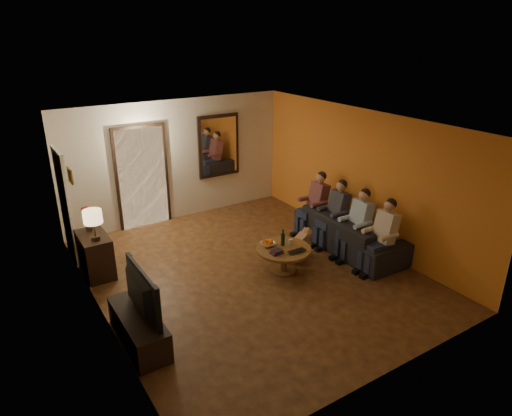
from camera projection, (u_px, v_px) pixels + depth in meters
floor at (251, 273)px, 7.93m from camera, size 5.00×6.00×0.01m
ceiling at (250, 124)px, 6.96m from camera, size 5.00×6.00×0.01m
back_wall at (177, 161)px, 9.80m from camera, size 5.00×0.02×2.60m
front_wall at (391, 285)px, 5.10m from camera, size 5.00×0.02×2.60m
left_wall at (94, 239)px, 6.20m from camera, size 0.02×6.00×2.60m
right_wall at (362, 178)px, 8.69m from camera, size 0.02×6.00×2.60m
orange_accent at (361, 178)px, 8.69m from camera, size 0.01×6.00×2.60m
kitchen_doorway at (142, 178)px, 9.48m from camera, size 1.00×0.06×2.10m
door_trim at (143, 178)px, 9.47m from camera, size 1.12×0.04×2.22m
fridge_glimpse at (154, 183)px, 9.66m from camera, size 0.45×0.03×1.70m
mirror_frame at (219, 146)px, 10.19m from camera, size 1.00×0.05×1.40m
mirror_glass at (219, 146)px, 10.17m from camera, size 0.86×0.02×1.26m
white_door at (66, 205)px, 8.13m from camera, size 0.06×0.85×2.04m
framed_art at (70, 175)px, 7.03m from camera, size 0.03×0.28×0.24m
art_canvas at (71, 175)px, 7.04m from camera, size 0.01×0.22×0.18m
dresser at (95, 255)px, 7.77m from camera, size 0.45×0.82×0.73m
table_lamp at (94, 225)px, 7.36m from camera, size 0.30×0.30×0.54m
flower_vase at (88, 219)px, 7.73m from camera, size 0.14×0.14×0.44m
tv_stand at (139, 328)px, 6.12m from camera, size 0.45×1.30×0.43m
tv at (135, 294)px, 5.92m from camera, size 1.13×0.15×0.65m
sofa at (349, 232)px, 8.69m from camera, size 2.40×1.02×0.69m
person_a at (382, 238)px, 7.84m from camera, size 0.60×0.40×1.20m
person_b at (358, 226)px, 8.31m from camera, size 0.60×0.40×1.20m
person_c at (335, 215)px, 8.78m from camera, size 0.60×0.40×1.20m
person_d at (316, 206)px, 9.25m from camera, size 0.60×0.40×1.20m
dog at (299, 244)px, 8.34m from camera, size 0.60×0.35×0.56m
coffee_table at (283, 260)px, 7.90m from camera, size 1.19×1.19×0.45m
bowl at (268, 244)px, 7.89m from camera, size 0.26×0.26×0.06m
oranges at (268, 241)px, 7.86m from camera, size 0.20×0.20×0.08m
wine_bottle at (283, 237)px, 7.86m from camera, size 0.07×0.07×0.31m
wine_glass at (291, 242)px, 7.93m from camera, size 0.06×0.06×0.10m
book_stack at (277, 252)px, 7.62m from camera, size 0.20×0.15×0.07m
laptop at (298, 252)px, 7.64m from camera, size 0.33×0.22×0.03m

